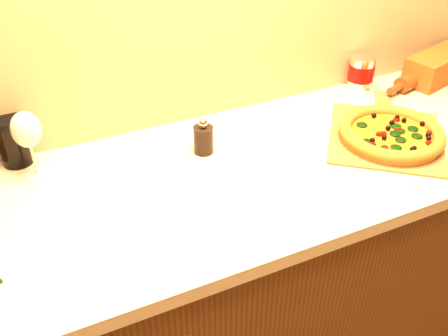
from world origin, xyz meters
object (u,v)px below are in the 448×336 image
Objects in this scene: coffee_canister at (361,73)px; wine_glass at (27,131)px; pizza_peel at (385,135)px; pepper_grinder at (203,139)px; rolling_pin at (423,74)px; dark_jar at (13,141)px; pizza at (391,133)px.

wine_glass is at bearing -177.51° from coffee_canister.
pepper_grinder reaches higher than pizza_peel.
coffee_canister reaches higher than pepper_grinder.
rolling_pin is 0.26m from coffee_canister.
coffee_canister is at bearing 169.80° from rolling_pin.
pepper_grinder is at bearing -19.17° from dark_jar.
pizza is 2.52× the size of coffee_canister.
wine_glass reaches higher than coffee_canister.
pepper_grinder is 0.26× the size of rolling_pin.
pepper_grinder is 0.68m from coffee_canister.
pepper_grinder is at bearing -168.15° from coffee_canister.
pizza_peel is 0.32m from coffee_canister.
coffee_canister reaches higher than rolling_pin.
pizza_peel is at bearing -13.75° from wine_glass.
coffee_canister reaches higher than pizza_peel.
dark_jar is at bearing 176.80° from rolling_pin.
pizza is at bearing -19.20° from dark_jar.
dark_jar is at bearing 115.67° from wine_glass.
pizza is at bearing -67.77° from pizza_peel.
pizza_peel is 4.12× the size of coffee_canister.
dark_jar reaches higher than pepper_grinder.
pepper_grinder is 0.47m from wine_glass.
pepper_grinder is (-0.54, 0.15, 0.04)m from pizza_peel.
rolling_pin is at bearing 35.81° from pizza.
pizza_peel is 0.56m from pepper_grinder.
rolling_pin is 1.41m from dark_jar.
rolling_pin is at bearing 0.13° from wine_glass.
pepper_grinder is at bearing 160.77° from pizza.
wine_glass is (-1.00, 0.24, 0.13)m from pizza_peel.
wine_glass is at bearing -64.33° from dark_jar.
dark_jar reaches higher than pizza.
wine_glass is at bearing -179.87° from rolling_pin.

